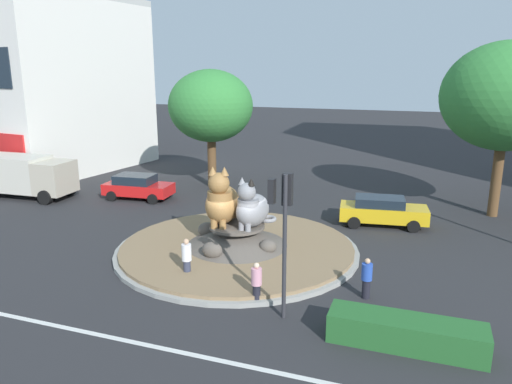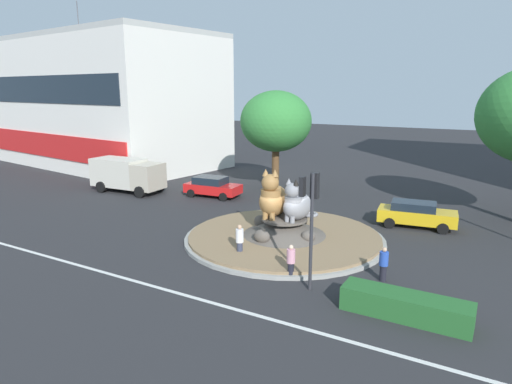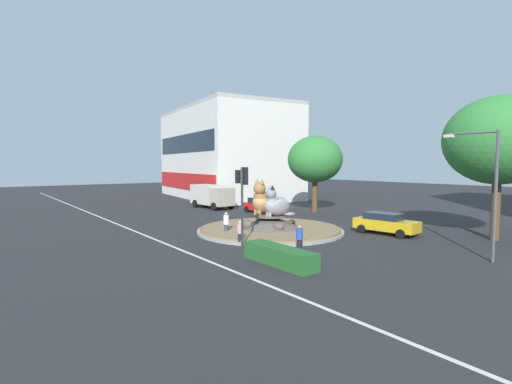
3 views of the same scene
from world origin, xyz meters
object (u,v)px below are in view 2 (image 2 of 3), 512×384
at_px(cat_statue_grey, 297,204).
at_px(second_tree_near_tower, 276,122).
at_px(shophouse_block, 108,102).
at_px(pedestrian_blue_shirt, 384,264).
at_px(hatchback_near_shophouse, 212,186).
at_px(cat_statue_tabby, 273,199).
at_px(delivery_box_truck, 127,174).
at_px(pedestrian_white_shirt, 240,240).
at_px(pedestrian_pink_shirt, 291,261).
at_px(traffic_light_mast, 311,205).
at_px(sedan_on_far_lane, 416,214).

distance_m(cat_statue_grey, second_tree_near_tower, 13.71).
bearing_deg(shophouse_block, pedestrian_blue_shirt, -18.31).
xyz_separation_m(cat_statue_grey, hatchback_near_shophouse, (-10.12, 6.47, -1.31)).
relative_size(cat_statue_tabby, delivery_box_truck, 0.46).
distance_m(second_tree_near_tower, delivery_box_truck, 12.74).
bearing_deg(pedestrian_white_shirt, pedestrian_pink_shirt, 178.31).
relative_size(shophouse_block, delivery_box_truck, 4.24).
bearing_deg(pedestrian_white_shirt, cat_statue_tabby, -75.21).
xyz_separation_m(shophouse_block, hatchback_near_shophouse, (19.08, -7.56, -5.99)).
xyz_separation_m(shophouse_block, pedestrian_white_shirt, (27.71, -17.45, -5.93)).
bearing_deg(traffic_light_mast, pedestrian_white_shirt, 70.56).
bearing_deg(pedestrian_white_shirt, pedestrian_blue_shirt, -158.46).
distance_m(pedestrian_white_shirt, delivery_box_truck, 17.41).
xyz_separation_m(cat_statue_tabby, pedestrian_white_shirt, (-0.07, -3.42, -1.40)).
height_order(cat_statue_tabby, sedan_on_far_lane, cat_statue_tabby).
bearing_deg(hatchback_near_shophouse, sedan_on_far_lane, -6.37).
relative_size(cat_statue_tabby, sedan_on_far_lane, 0.60).
relative_size(cat_statue_grey, shophouse_block, 0.09).
bearing_deg(delivery_box_truck, sedan_on_far_lane, 1.58).
height_order(pedestrian_pink_shirt, delivery_box_truck, delivery_box_truck).
xyz_separation_m(cat_statue_grey, pedestrian_blue_shirt, (5.43, -2.75, -1.33)).
xyz_separation_m(cat_statue_grey, second_tree_near_tower, (-7.07, 11.22, 3.48)).
bearing_deg(cat_statue_tabby, pedestrian_pink_shirt, 26.02).
distance_m(cat_statue_tabby, shophouse_block, 31.45).
relative_size(sedan_on_far_lane, hatchback_near_shophouse, 1.06).
distance_m(cat_statue_grey, pedestrian_white_shirt, 3.94).
height_order(traffic_light_mast, hatchback_near_shophouse, traffic_light_mast).
relative_size(second_tree_near_tower, hatchback_near_shophouse, 1.83).
height_order(pedestrian_white_shirt, delivery_box_truck, delivery_box_truck).
distance_m(pedestrian_blue_shirt, sedan_on_far_lane, 8.86).
height_order(shophouse_block, pedestrian_blue_shirt, shophouse_block).
xyz_separation_m(cat_statue_tabby, pedestrian_blue_shirt, (6.85, -2.74, -1.48)).
bearing_deg(pedestrian_white_shirt, hatchback_near_shophouse, -32.95).
bearing_deg(cat_statue_grey, shophouse_block, -107.34).
height_order(cat_statue_grey, pedestrian_pink_shirt, cat_statue_grey).
distance_m(cat_statue_tabby, second_tree_near_tower, 13.00).
xyz_separation_m(pedestrian_white_shirt, delivery_box_truck, (-15.54, 7.83, 0.63)).
distance_m(pedestrian_blue_shirt, delivery_box_truck, 23.58).
bearing_deg(sedan_on_far_lane, hatchback_near_shophouse, 170.88).
bearing_deg(delivery_box_truck, cat_statue_grey, -17.31).
distance_m(cat_statue_grey, delivery_box_truck, 17.59).
height_order(traffic_light_mast, pedestrian_pink_shirt, traffic_light_mast).
xyz_separation_m(pedestrian_blue_shirt, sedan_on_far_lane, (-0.29, 8.85, 0.02)).
height_order(cat_statue_tabby, second_tree_near_tower, second_tree_near_tower).
bearing_deg(sedan_on_far_lane, delivery_box_truck, 176.63).
relative_size(shophouse_block, sedan_on_far_lane, 5.59).
bearing_deg(sedan_on_far_lane, traffic_light_mast, -108.97).
relative_size(pedestrian_blue_shirt, delivery_box_truck, 0.25).
xyz_separation_m(shophouse_block, second_tree_near_tower, (22.12, -2.81, -1.20)).
distance_m(cat_statue_tabby, delivery_box_truck, 16.24).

